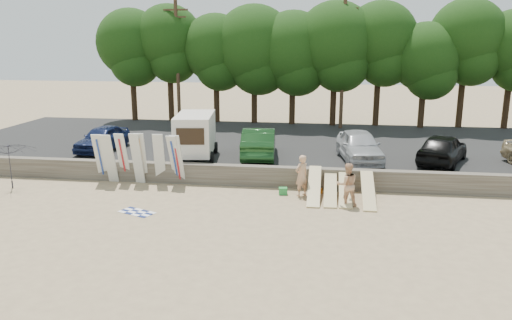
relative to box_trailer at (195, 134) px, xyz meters
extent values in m
plane|color=tan|center=(5.95, -5.46, -2.03)|extent=(120.00, 120.00, 0.00)
cube|color=#6B6356|center=(5.95, -2.46, -1.53)|extent=(44.00, 0.50, 1.00)
cube|color=#282828|center=(5.95, 5.04, -1.68)|extent=(44.00, 14.50, 0.70)
cylinder|color=#382616|center=(-8.14, 11.99, 0.69)|extent=(0.44, 0.44, 4.05)
sphere|color=#234814|center=(-8.14, 11.99, 4.65)|extent=(5.20, 5.20, 5.20)
cylinder|color=#382616|center=(-5.17, 12.14, 0.80)|extent=(0.44, 0.44, 4.27)
sphere|color=#234814|center=(-5.17, 12.14, 4.98)|extent=(5.14, 5.14, 5.14)
cylinder|color=#382616|center=(-1.51, 12.12, 0.57)|extent=(0.44, 0.44, 3.80)
sphere|color=#234814|center=(-1.51, 12.12, 4.28)|extent=(5.12, 5.12, 5.12)
cylinder|color=#382616|center=(1.43, 12.14, 0.61)|extent=(0.44, 0.44, 3.89)
sphere|color=#234814|center=(1.43, 12.14, 4.41)|extent=(6.12, 6.12, 6.12)
cylinder|color=#382616|center=(4.34, 11.89, 0.53)|extent=(0.44, 0.44, 3.73)
sphere|color=#234814|center=(4.34, 11.89, 4.18)|extent=(5.64, 5.64, 5.64)
cylinder|color=#382616|center=(7.39, 11.74, 0.72)|extent=(0.44, 0.44, 4.10)
sphere|color=#234814|center=(7.39, 11.74, 4.73)|extent=(5.83, 5.83, 5.83)
cylinder|color=#382616|center=(10.56, 12.14, 0.80)|extent=(0.44, 0.44, 4.27)
sphere|color=#234814|center=(10.56, 12.14, 4.97)|extent=(5.31, 5.31, 5.31)
cylinder|color=#382616|center=(13.72, 11.64, 0.37)|extent=(0.44, 0.44, 3.40)
sphere|color=#234814|center=(13.72, 11.64, 3.70)|extent=(4.88, 4.88, 4.88)
cylinder|color=#382616|center=(16.49, 12.14, 0.85)|extent=(0.44, 0.44, 4.37)
sphere|color=#234814|center=(16.49, 12.14, 5.13)|extent=(5.26, 5.26, 5.26)
cylinder|color=#382616|center=(19.63, 12.14, 0.64)|extent=(0.44, 0.44, 3.95)
cylinder|color=#473321|center=(-4.05, 10.54, 3.17)|extent=(0.26, 0.26, 9.00)
cube|color=#473321|center=(-4.05, 10.54, 6.97)|extent=(1.80, 0.12, 0.12)
cube|color=#473321|center=(-4.05, 10.54, 6.47)|extent=(1.50, 0.10, 0.10)
cylinder|color=#473321|center=(7.95, 10.54, 3.17)|extent=(0.26, 0.26, 9.00)
cube|color=#473321|center=(7.95, 10.54, 6.97)|extent=(1.80, 0.12, 0.12)
cube|color=#473321|center=(7.95, 10.54, 6.47)|extent=(1.50, 0.10, 0.10)
cube|color=silver|center=(0.00, 0.01, 0.02)|extent=(2.35, 3.95, 2.05)
cube|color=black|center=(0.25, -1.86, 0.21)|extent=(1.39, 0.23, 0.84)
cylinder|color=black|center=(-0.81, -1.33, -1.02)|extent=(0.27, 0.63, 0.62)
cylinder|color=black|center=(1.13, -1.06, -1.02)|extent=(0.27, 0.63, 0.62)
cylinder|color=black|center=(-1.13, 1.08, -1.02)|extent=(0.27, 0.63, 0.62)
cylinder|color=black|center=(0.81, 1.34, -1.02)|extent=(0.27, 0.63, 0.62)
imported|color=#121C41|center=(-5.76, 1.02, -0.62)|extent=(2.08, 4.33, 1.43)
imported|color=#173F19|center=(3.37, 0.64, -0.52)|extent=(2.16, 5.05, 1.62)
imported|color=#B0B1B6|center=(8.70, 0.55, -0.52)|extent=(2.62, 4.98, 1.62)
imported|color=black|center=(12.92, 0.63, -0.55)|extent=(3.56, 4.97, 1.57)
cube|color=silver|center=(-4.06, -2.92, -0.78)|extent=(0.57, 0.87, 2.50)
cube|color=silver|center=(-3.51, -3.07, -0.77)|extent=(0.51, 0.78, 2.52)
cube|color=silver|center=(-2.93, -2.82, -0.77)|extent=(0.55, 0.74, 2.53)
cube|color=silver|center=(-2.15, -2.95, -0.75)|extent=(0.57, 0.60, 2.57)
cube|color=silver|center=(-1.99, -2.84, -0.75)|extent=(0.52, 0.57, 2.56)
cube|color=silver|center=(-1.06, -2.83, -0.75)|extent=(0.58, 0.65, 2.56)
cube|color=silver|center=(-0.26, -2.87, -0.78)|extent=(0.63, 0.87, 2.51)
cube|color=silver|center=(-0.12, -2.89, -0.76)|extent=(0.60, 0.74, 2.54)
cube|color=#D1BB84|center=(6.51, -4.00, -1.46)|extent=(0.56, 2.82, 1.15)
cube|color=#D1BB84|center=(7.23, -3.91, -1.57)|extent=(0.56, 2.89, 0.93)
cube|color=#D1BB84|center=(7.88, -3.90, -1.53)|extent=(0.56, 2.87, 1.00)
cube|color=#D1BB84|center=(8.87, -4.14, -1.52)|extent=(0.56, 2.87, 1.02)
imported|color=tan|center=(5.92, -3.73, -1.08)|extent=(0.82, 0.81, 1.90)
imported|color=tan|center=(7.92, -4.86, -1.09)|extent=(1.04, 0.89, 1.88)
cube|color=green|center=(5.08, -3.66, -1.87)|extent=(0.42, 0.36, 0.32)
cube|color=#CA6C17|center=(6.72, -3.19, -1.92)|extent=(0.32, 0.28, 0.22)
plane|color=white|center=(-0.68, -6.95, -2.03)|extent=(1.96, 1.96, 0.00)
imported|color=#23222A|center=(-7.80, -4.49, -0.93)|extent=(3.12, 3.09, 2.20)
camera|label=1|loc=(6.97, -25.55, 4.95)|focal=35.00mm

